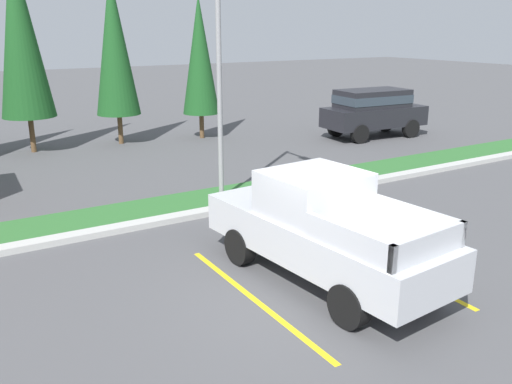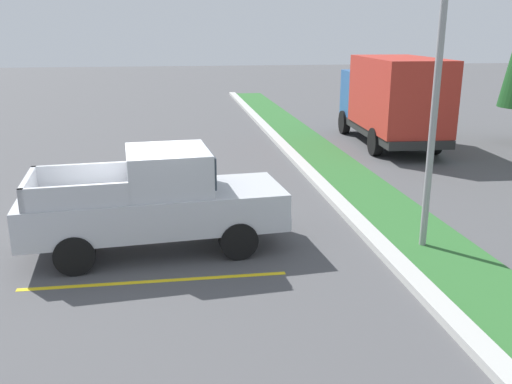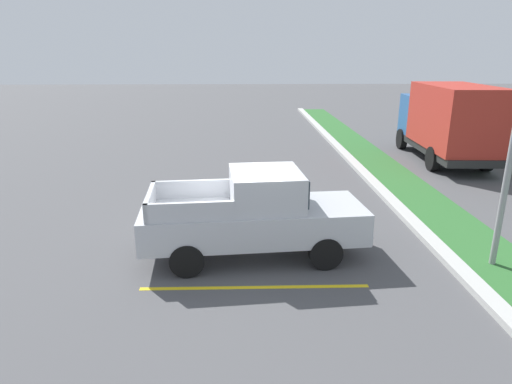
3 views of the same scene
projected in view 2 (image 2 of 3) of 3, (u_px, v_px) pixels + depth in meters
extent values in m
plane|color=#4C4C4F|center=(138.00, 246.00, 11.64)|extent=(120.00, 120.00, 0.00)
cube|color=yellow|center=(159.00, 224.00, 12.96)|extent=(0.12, 4.80, 0.01)
cube|color=yellow|center=(155.00, 281.00, 10.02)|extent=(0.12, 4.80, 0.01)
cube|color=#B2B2AD|center=(366.00, 231.00, 12.33)|extent=(56.00, 0.40, 0.15)
cube|color=#2D662D|center=(413.00, 230.00, 12.50)|extent=(56.00, 1.80, 0.06)
cylinder|color=black|center=(223.00, 213.00, 12.53)|extent=(0.35, 0.78, 0.76)
cylinder|color=black|center=(238.00, 240.00, 10.95)|extent=(0.35, 0.78, 0.76)
cylinder|color=black|center=(80.00, 224.00, 11.83)|extent=(0.35, 0.78, 0.76)
cylinder|color=black|center=(75.00, 255.00, 10.24)|extent=(0.35, 0.78, 0.76)
cube|color=silver|center=(155.00, 209.00, 11.25)|extent=(2.36, 5.35, 0.76)
cube|color=silver|center=(168.00, 170.00, 11.09)|extent=(1.90, 1.75, 0.84)
cube|color=#2D3842|center=(209.00, 165.00, 11.26)|extent=(1.62, 0.21, 0.63)
cube|color=silver|center=(80.00, 174.00, 11.54)|extent=(0.27, 1.90, 0.44)
cube|color=silver|center=(75.00, 197.00, 9.96)|extent=(0.27, 1.90, 0.44)
cube|color=silver|center=(28.00, 188.00, 10.55)|extent=(1.80, 0.26, 0.44)
cube|color=silver|center=(276.00, 211.00, 11.89)|extent=(1.81, 0.32, 0.28)
cylinder|color=black|center=(344.00, 122.00, 24.11)|extent=(1.01, 0.35, 1.00)
cylinder|color=black|center=(393.00, 121.00, 24.32)|extent=(1.01, 0.35, 1.00)
cylinder|color=black|center=(375.00, 142.00, 19.91)|extent=(1.01, 0.35, 1.00)
cylinder|color=black|center=(434.00, 141.00, 20.12)|extent=(1.01, 0.35, 1.00)
cube|color=#262626|center=(389.00, 129.00, 21.69)|extent=(6.90, 2.62, 0.30)
cube|color=#285693|center=(371.00, 93.00, 23.82)|extent=(1.71, 2.37, 1.90)
cube|color=#2D3842|center=(366.00, 85.00, 24.53)|extent=(0.16, 2.10, 0.90)
cube|color=#B22D23|center=(399.00, 93.00, 20.52)|extent=(5.11, 2.64, 2.60)
cylinder|color=gray|center=(438.00, 71.00, 10.59)|extent=(0.14, 0.14, 7.24)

